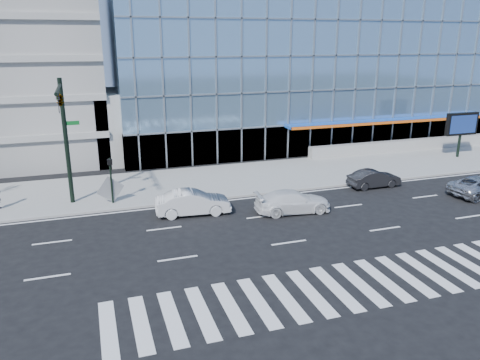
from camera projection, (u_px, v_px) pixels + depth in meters
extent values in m
plane|color=black|center=(262.00, 217.00, 28.55)|extent=(160.00, 160.00, 0.00)
cube|color=gray|center=(225.00, 180.00, 35.79)|extent=(120.00, 8.00, 0.15)
cube|color=#739CBF|center=(296.00, 65.00, 54.20)|extent=(42.00, 26.00, 15.00)
cube|color=gray|center=(129.00, 124.00, 42.22)|extent=(6.00, 8.00, 6.00)
cube|color=gray|center=(447.00, 142.00, 46.11)|extent=(30.00, 0.80, 1.00)
cylinder|color=black|center=(66.00, 142.00, 29.49)|extent=(0.28, 0.28, 8.00)
cylinder|color=black|center=(58.00, 89.00, 25.90)|extent=(0.18, 5.60, 0.18)
imported|color=black|center=(58.00, 103.00, 24.80)|extent=(0.18, 0.22, 1.10)
imported|color=black|center=(60.00, 98.00, 26.80)|extent=(0.48, 2.24, 0.90)
cube|color=#0C591E|center=(72.00, 123.00, 29.27)|extent=(0.90, 0.05, 0.25)
cylinder|color=black|center=(111.00, 181.00, 30.05)|extent=(0.12, 0.12, 3.00)
cube|color=black|center=(110.00, 162.00, 29.54)|extent=(0.30, 0.25, 0.35)
cylinder|color=black|center=(459.00, 146.00, 42.09)|extent=(0.24, 0.24, 2.00)
cube|color=black|center=(462.00, 124.00, 41.51)|extent=(3.20, 0.40, 2.00)
cube|color=#0C193F|center=(464.00, 124.00, 41.31)|extent=(2.80, 0.02, 1.60)
imported|color=white|center=(293.00, 201.00, 29.13)|extent=(4.91, 2.31, 1.38)
imported|color=silver|center=(193.00, 203.00, 28.75)|extent=(4.71, 2.02, 1.51)
imported|color=black|center=(374.00, 179.00, 34.05)|extent=(3.91, 1.42, 1.28)
cube|color=#999999|center=(110.00, 189.00, 30.26)|extent=(1.80, 0.39, 1.82)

